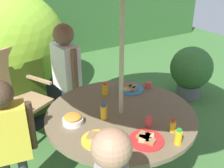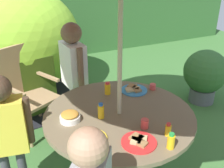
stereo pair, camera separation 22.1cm
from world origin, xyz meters
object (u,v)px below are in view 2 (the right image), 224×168
Objects in this scene: dome_tent at (4,42)px; juice_bottle_near_left at (101,111)px; child_in_yellow_shirt at (5,126)px; cup_near at (153,87)px; snack_bowl at (70,117)px; juice_bottle_center_back at (171,141)px; cup_far at (145,124)px; plate_near_right at (90,138)px; potted_plant at (205,74)px; child_in_white_shirt at (73,65)px; wooden_chair at (25,87)px; garden_table at (119,126)px; juice_bottle_far_left at (168,130)px; plate_center_front at (134,89)px; juice_bottle_far_right at (108,88)px; plate_back_edge at (139,141)px.

juice_bottle_near_left is at bearing -87.87° from dome_tent.
dome_tent is 2.27× the size of child_in_yellow_shirt.
cup_near is (1.20, -1.94, -0.06)m from dome_tent.
dome_tent is 2.16m from snack_bowl.
cup_far is at bearing 97.68° from juice_bottle_center_back.
potted_plant is at bearing 26.96° from plate_near_right.
child_in_white_shirt is 17.81× the size of cup_far.
juice_bottle_near_left is at bearing -96.52° from wooden_chair.
garden_table is 0.25m from juice_bottle_near_left.
juice_bottle_far_left is (-1.54, -1.24, 0.34)m from potted_plant.
potted_plant is 1.54m from plate_center_front.
juice_bottle_far_left is at bearing -39.01° from snack_bowl.
potted_plant is at bearing 25.57° from garden_table.
cup_far is at bearing -86.85° from juice_bottle_far_right.
garden_table is 10.39× the size of juice_bottle_center_back.
plate_center_front is 2.11× the size of juice_bottle_center_back.
dome_tent is at bearing 104.37° from plate_back_edge.
plate_near_right is 0.56m from juice_bottle_center_back.
cup_far is at bearing -5.41° from plate_near_right.
juice_bottle_center_back is at bearing -77.31° from garden_table.
garden_table is 0.44m from snack_bowl.
potted_plant is at bearing 19.76° from snack_bowl.
child_in_yellow_shirt reaches higher than plate_center_front.
potted_plant is 2.14m from juice_bottle_center_back.
snack_bowl is 0.91m from cup_near.
plate_center_front is 4.26× the size of cup_near.
snack_bowl is 2.25× the size of cup_far.
dome_tent reaches higher than juice_bottle_center_back.
juice_bottle_far_left is 0.18m from cup_far.
juice_bottle_far_right is at bearing 22.11° from child_in_yellow_shirt.
garden_table is at bearing -98.18° from juice_bottle_far_right.
garden_table is 0.43m from plate_back_edge.
child_in_yellow_shirt is (-0.77, -0.77, -0.08)m from child_in_white_shirt.
juice_bottle_far_right is at bearing 167.72° from cup_near.
potted_plant is 7.34× the size of juice_bottle_far_left.
child_in_yellow_shirt is 0.66m from plate_near_right.
juice_bottle_near_left is at bearing 106.12° from plate_back_edge.
dome_tent is at bearing 106.92° from juice_bottle_center_back.
juice_bottle_far_right is (-1.68, -0.47, 0.35)m from potted_plant.
child_in_white_shirt is 1.21m from cup_far.
juice_bottle_center_back reaches higher than plate_near_right.
potted_plant is at bearing 33.58° from cup_far.
juice_bottle_far_right is at bearing 8.56° from child_in_white_shirt.
juice_bottle_far_right reaches higher than plate_center_front.
snack_bowl is at bearing 127.46° from plate_back_edge.
plate_center_front is 0.61m from cup_far.
plate_near_right is (-0.34, -0.22, 0.14)m from garden_table.
wooden_chair is at bearing 136.70° from plate_center_front.
wooden_chair is 1.88m from juice_bottle_center_back.
wooden_chair is at bearing -121.87° from child_in_white_shirt.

